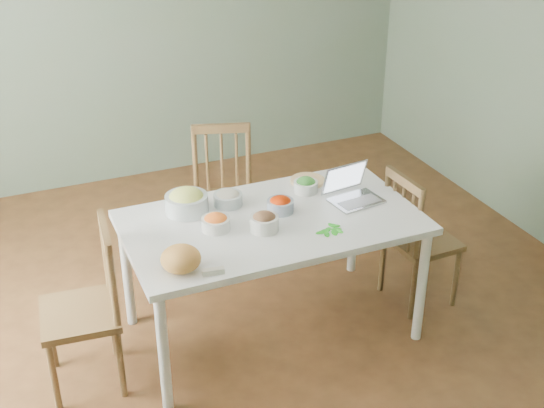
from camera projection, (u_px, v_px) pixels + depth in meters
name	position (u px, v px, depth m)	size (l,w,h in m)	color
floor	(242.00, 328.00, 4.62)	(5.00, 5.00, 0.00)	#402614
wall_back	(131.00, 26.00, 6.02)	(5.00, 0.00, 2.70)	#5C6F55
dining_table	(272.00, 277.00, 4.41)	(1.72, 0.97, 0.81)	white
chair_far	(224.00, 200.00, 5.09)	(0.44, 0.42, 1.00)	#422F18
chair_left	(79.00, 310.00, 3.96)	(0.44, 0.42, 0.99)	#422F18
chair_right	(422.00, 237.00, 4.70)	(0.42, 0.40, 0.94)	#422F18
bread_boule	(181.00, 259.00, 3.71)	(0.21, 0.21, 0.14)	#C1773D
butter_stick	(213.00, 272.00, 3.71)	(0.12, 0.03, 0.03)	silver
bowl_squash	(187.00, 201.00, 4.27)	(0.26, 0.26, 0.15)	#EAF665
bowl_carrot	(216.00, 222.00, 4.10)	(0.17, 0.17, 0.09)	orange
bowl_onion	(228.00, 198.00, 4.36)	(0.18, 0.18, 0.09)	silver
bowl_mushroom	(264.00, 222.00, 4.09)	(0.16, 0.16, 0.11)	#392319
bowl_redpep	(280.00, 205.00, 4.29)	(0.16, 0.16, 0.09)	#C22700
bowl_broccoli	(306.00, 185.00, 4.52)	(0.15, 0.15, 0.09)	#1B521C
flatbread	(308.00, 181.00, 4.65)	(0.22, 0.22, 0.02)	#E8C284
basil_bunch	(328.00, 229.00, 4.10)	(0.18, 0.18, 0.02)	#148013
laptop	(357.00, 187.00, 4.37)	(0.30, 0.27, 0.21)	silver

